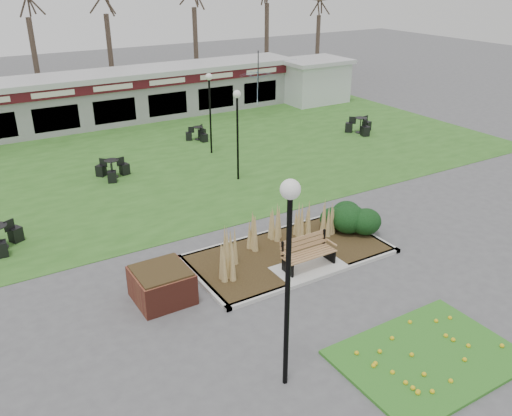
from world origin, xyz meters
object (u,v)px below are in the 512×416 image
bistro_set_a (0,241)px  bistro_set_d (360,128)px  lamp_post_near_left (289,242)px  patio_umbrella (258,88)px  service_hut (314,80)px  lamp_post_far_right (237,116)px  bistro_set_b (113,172)px  park_bench (307,252)px  brick_planter (162,284)px  lamp_post_mid_right (210,96)px  food_pavilion (106,98)px  bistro_set_c (198,135)px

bistro_set_a → bistro_set_d: size_ratio=0.99×
lamp_post_near_left → patio_umbrella: bearing=60.0°
service_hut → lamp_post_near_left: lamp_post_near_left is taller
lamp_post_far_right → bistro_set_b: size_ratio=2.63×
park_bench → bistro_set_d: 15.23m
brick_planter → patio_umbrella: size_ratio=0.52×
lamp_post_mid_right → bistro_set_d: 9.05m
service_hut → lamp_post_far_right: size_ratio=1.14×
park_bench → patio_umbrella: 17.84m
lamp_post_near_left → bistro_set_b: lamp_post_near_left is taller
bistro_set_b → lamp_post_far_right: bearing=-33.5°
service_hut → lamp_post_mid_right: (-10.92, -6.29, 1.39)m
brick_planter → lamp_post_mid_right: size_ratio=0.38×
lamp_post_far_right → patio_umbrella: bearing=53.6°
food_pavilion → bistro_set_a: 15.59m
food_pavilion → patio_umbrella: size_ratio=8.52×
brick_planter → bistro_set_b: brick_planter is taller
food_pavilion → lamp_post_mid_right: (2.58, -8.25, 1.37)m
food_pavilion → bistro_set_d: food_pavilion is taller
patio_umbrella → bistro_set_d: bearing=-60.2°
lamp_post_far_right → bistro_set_b: lamp_post_far_right is taller
patio_umbrella → park_bench: bearing=-116.7°
lamp_post_far_right → lamp_post_mid_right: bearing=80.4°
park_bench → service_hut: (13.50, 17.75, 0.86)m
service_hut → lamp_post_far_right: 15.39m
bistro_set_a → bistro_set_d: 19.43m
bistro_set_c → brick_planter: bearing=-119.6°
service_hut → bistro_set_b: 17.64m
service_hut → lamp_post_near_left: 27.39m
food_pavilion → lamp_post_far_right: (1.94, -12.04, 1.35)m
bistro_set_d → lamp_post_mid_right: bearing=172.5°
bistro_set_a → bistro_set_c: size_ratio=1.19×
lamp_post_mid_right → bistro_set_c: size_ratio=3.03×
bistro_set_a → patio_umbrella: 18.57m
service_hut → lamp_post_mid_right: 12.68m
patio_umbrella → lamp_post_near_left: bearing=-120.0°
park_bench → bistro_set_d: size_ratio=1.09×
service_hut → lamp_post_far_right: lamp_post_far_right is taller
lamp_post_mid_right → bistro_set_d: size_ratio=2.51×
service_hut → bistro_set_a: size_ratio=2.87×
service_hut → bistro_set_c: size_ratio=3.42×
food_pavilion → service_hut: (13.50, -1.96, -0.03)m
service_hut → bistro_set_d: bearing=-107.2°
lamp_post_near_left → patio_umbrella: 22.75m
bistro_set_b → patio_umbrella: (10.63, 5.20, 1.55)m
park_bench → bistro_set_a: park_bench is taller
lamp_post_mid_right → lamp_post_far_right: size_ratio=1.01×
service_hut → bistro_set_b: size_ratio=2.98×
bistro_set_a → food_pavilion: bearing=59.8°
bistro_set_c → park_bench: bearing=-102.3°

